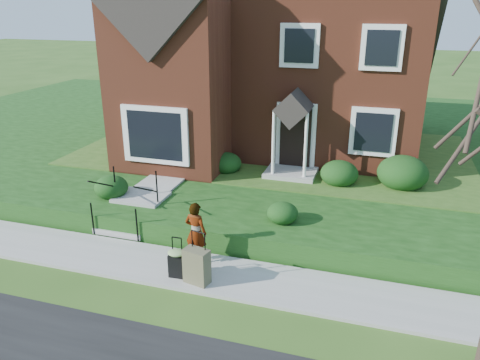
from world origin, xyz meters
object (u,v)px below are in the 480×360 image
at_px(front_steps, 134,209).
at_px(suitcase_olive, 197,266).
at_px(suitcase_black, 177,262).
at_px(woman, 196,232).

xyz_separation_m(front_steps, suitcase_olive, (2.82, -2.30, 0.01)).
relative_size(front_steps, suitcase_black, 2.11).
bearing_deg(front_steps, woman, -30.62).
bearing_deg(woman, suitcase_olive, 121.07).
relative_size(woman, suitcase_olive, 1.25).
height_order(front_steps, woman, front_steps).
bearing_deg(suitcase_black, suitcase_olive, -11.60).
bearing_deg(front_steps, suitcase_olive, -39.19).
bearing_deg(suitcase_olive, suitcase_black, -176.36).
distance_m(front_steps, woman, 2.89).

